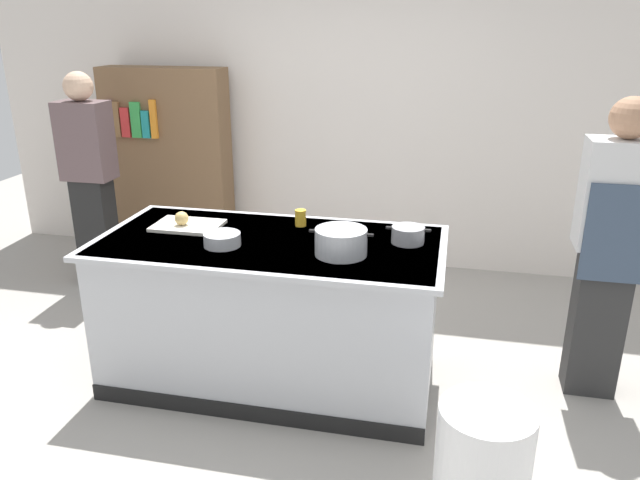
% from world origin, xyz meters
% --- Properties ---
extents(ground_plane, '(10.00, 10.00, 0.00)m').
position_xyz_m(ground_plane, '(0.00, 0.00, 0.00)').
color(ground_plane, '#9E9991').
extents(back_wall, '(6.40, 0.12, 3.00)m').
position_xyz_m(back_wall, '(0.00, 2.10, 1.50)').
color(back_wall, silver).
rests_on(back_wall, ground_plane).
extents(counter_island, '(1.98, 0.98, 0.90)m').
position_xyz_m(counter_island, '(0.00, -0.00, 0.47)').
color(counter_island, '#B7BABF').
rests_on(counter_island, ground_plane).
extents(cutting_board, '(0.40, 0.28, 0.02)m').
position_xyz_m(cutting_board, '(-0.55, 0.12, 0.91)').
color(cutting_board, silver).
rests_on(cutting_board, counter_island).
extents(onion, '(0.08, 0.08, 0.08)m').
position_xyz_m(onion, '(-0.57, 0.09, 0.96)').
color(onion, tan).
rests_on(onion, cutting_board).
extents(stock_pot, '(0.34, 0.28, 0.14)m').
position_xyz_m(stock_pot, '(0.44, -0.13, 0.97)').
color(stock_pot, '#B7BABF').
rests_on(stock_pot, counter_island).
extents(sauce_pan, '(0.25, 0.18, 0.09)m').
position_xyz_m(sauce_pan, '(0.77, 0.13, 0.95)').
color(sauce_pan, '#99999E').
rests_on(sauce_pan, counter_island).
extents(mixing_bowl, '(0.21, 0.21, 0.07)m').
position_xyz_m(mixing_bowl, '(-0.23, -0.14, 0.94)').
color(mixing_bowl, '#B7BABF').
rests_on(mixing_bowl, counter_island).
extents(juice_cup, '(0.07, 0.07, 0.10)m').
position_xyz_m(juice_cup, '(0.11, 0.29, 0.95)').
color(juice_cup, yellow).
rests_on(juice_cup, counter_island).
extents(trash_bin, '(0.42, 0.42, 0.51)m').
position_xyz_m(trash_bin, '(1.22, -0.81, 0.25)').
color(trash_bin, white).
rests_on(trash_bin, ground_plane).
extents(person_chef, '(0.38, 0.25, 1.72)m').
position_xyz_m(person_chef, '(1.86, 0.29, 0.91)').
color(person_chef, '#2B2B2B').
rests_on(person_chef, ground_plane).
extents(person_guest, '(0.38, 0.24, 1.72)m').
position_xyz_m(person_guest, '(-1.79, 1.05, 0.91)').
color(person_guest, black).
rests_on(person_guest, ground_plane).
extents(bookshelf, '(1.10, 0.31, 1.70)m').
position_xyz_m(bookshelf, '(-1.48, 1.80, 0.85)').
color(bookshelf, brown).
rests_on(bookshelf, ground_plane).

